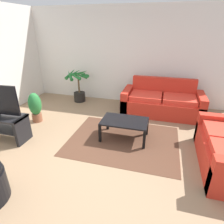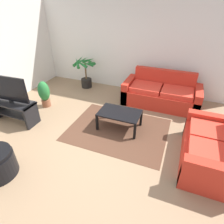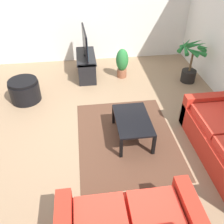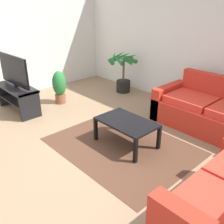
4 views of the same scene
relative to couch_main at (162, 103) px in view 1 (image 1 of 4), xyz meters
name	(u,v)px [view 1 (image 1 of 4)]	position (x,y,z in m)	size (l,w,h in m)	color
ground_plane	(93,158)	(-1.08, -2.28, -0.30)	(6.60, 6.60, 0.00)	#937556
wall_back	(128,57)	(-1.08, 0.72, 1.05)	(6.00, 0.06, 2.70)	silver
couch_main	(162,103)	(0.00, 0.00, 0.00)	(2.04, 0.90, 0.90)	red
tv_stand	(0,123)	(-3.13, -2.16, 0.04)	(1.10, 0.45, 0.53)	black
coffee_table	(125,123)	(-0.69, -1.48, 0.06)	(0.93, 0.59, 0.41)	black
area_rug	(123,140)	(-0.69, -1.58, -0.30)	(2.20, 1.70, 0.01)	#513323
potted_palm	(78,86)	(-2.50, 0.27, 0.20)	(0.70, 0.70, 0.99)	black
potted_plant_small	(35,106)	(-2.92, -1.29, 0.09)	(0.30, 0.30, 0.73)	brown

